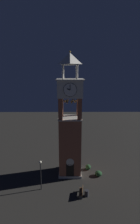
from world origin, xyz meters
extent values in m
plane|color=#2A2925|center=(0.00, 0.00, 0.00)|extent=(80.00, 80.00, 0.00)
cube|color=#93543D|center=(0.00, 0.00, 4.25)|extent=(3.09, 3.09, 8.49)
cube|color=silver|center=(0.00, 0.00, 0.17)|extent=(3.29, 3.29, 0.35)
cube|color=black|center=(0.00, -1.56, 1.15)|extent=(1.10, 0.04, 2.20)
cylinder|color=silver|center=(0.00, -1.56, 2.55)|extent=(1.10, 0.04, 1.10)
cube|color=#93543D|center=(-1.26, -1.26, 10.00)|extent=(0.56, 0.56, 3.02)
cube|color=#93543D|center=(1.26, -1.26, 10.00)|extent=(0.56, 0.56, 3.02)
cube|color=#93543D|center=(-1.26, 1.26, 10.00)|extent=(0.56, 0.56, 3.02)
cube|color=#93543D|center=(1.26, 1.26, 10.00)|extent=(0.56, 0.56, 3.02)
cube|color=silver|center=(0.00, 0.00, 8.55)|extent=(3.25, 3.25, 0.12)
cone|color=brown|center=(0.69, -0.11, 10.84)|extent=(0.56, 0.56, 0.41)
cone|color=brown|center=(0.38, 0.58, 10.84)|extent=(0.38, 0.38, 0.44)
cone|color=brown|center=(-0.34, 0.61, 10.84)|extent=(0.43, 0.43, 0.37)
cone|color=brown|center=(-0.68, -0.13, 10.84)|extent=(0.58, 0.58, 0.37)
cone|color=brown|center=(-0.39, -0.58, 10.84)|extent=(0.40, 0.40, 0.51)
cone|color=brown|center=(0.23, -0.66, 10.84)|extent=(0.42, 0.42, 0.47)
cube|color=silver|center=(0.00, 0.00, 12.63)|extent=(3.33, 3.33, 2.25)
cylinder|color=white|center=(0.00, -1.68, 12.63)|extent=(1.71, 0.05, 1.71)
torus|color=black|center=(0.00, -1.68, 12.63)|extent=(1.74, 0.06, 1.74)
cube|color=black|center=(-0.20, -1.74, 12.71)|extent=(0.43, 0.03, 0.24)
cube|color=black|center=(0.00, -1.74, 12.98)|extent=(0.07, 0.03, 0.68)
cylinder|color=white|center=(0.00, 1.68, 12.63)|extent=(1.71, 0.05, 1.71)
torus|color=black|center=(0.00, 1.68, 12.63)|extent=(1.74, 0.06, 1.74)
cube|color=black|center=(-0.20, 1.74, 12.71)|extent=(0.43, 0.03, 0.24)
cube|color=black|center=(0.00, 1.74, 12.98)|extent=(0.07, 0.03, 0.68)
cylinder|color=white|center=(-1.68, 0.00, 12.63)|extent=(0.05, 1.71, 1.71)
torus|color=black|center=(-1.68, 0.00, 12.63)|extent=(0.06, 1.74, 1.74)
cube|color=black|center=(-1.74, -0.20, 12.71)|extent=(0.03, 0.43, 0.24)
cube|color=black|center=(-1.74, 0.00, 12.98)|extent=(0.03, 0.07, 0.68)
cylinder|color=white|center=(1.68, 0.00, 12.63)|extent=(0.05, 1.71, 1.71)
torus|color=black|center=(1.68, 0.00, 12.63)|extent=(0.06, 1.74, 1.74)
cube|color=black|center=(1.74, -0.20, 12.71)|extent=(0.03, 0.43, 0.24)
cube|color=black|center=(1.74, 0.00, 12.98)|extent=(0.03, 0.07, 0.68)
cube|color=silver|center=(0.00, 0.00, 13.84)|extent=(3.69, 3.69, 0.16)
cylinder|color=silver|center=(-0.92, -0.92, 14.81)|extent=(0.22, 0.22, 1.79)
cylinder|color=silver|center=(0.92, -0.92, 14.81)|extent=(0.22, 0.22, 1.79)
cylinder|color=silver|center=(-0.92, 0.92, 14.81)|extent=(0.22, 0.22, 1.79)
cylinder|color=silver|center=(0.92, 0.92, 14.81)|extent=(0.22, 0.22, 1.79)
cube|color=silver|center=(0.00, 0.00, 15.77)|extent=(2.27, 2.27, 0.12)
pyramid|color=silver|center=(0.00, 0.00, 16.54)|extent=(2.27, 2.27, 1.43)
sphere|color=#B79338|center=(0.00, 0.00, 17.37)|extent=(0.24, 0.24, 0.24)
cube|color=brown|center=(1.32, -5.00, 0.45)|extent=(0.64, 1.64, 0.06)
cube|color=brown|center=(1.51, -5.03, 0.73)|extent=(0.25, 1.59, 0.44)
cube|color=#2D2D33|center=(1.23, -5.72, 0.21)|extent=(0.40, 0.13, 0.42)
cube|color=#2D2D33|center=(1.41, -4.29, 0.21)|extent=(0.40, 0.13, 0.42)
cylinder|color=black|center=(-3.74, -3.87, 1.83)|extent=(0.12, 0.12, 3.67)
sphere|color=#F9EFCC|center=(-3.74, -3.87, 3.85)|extent=(0.36, 0.36, 0.36)
cylinder|color=#2D2D33|center=(2.00, -5.19, 0.40)|extent=(0.52, 0.52, 0.80)
ellipsoid|color=#234C28|center=(4.16, -0.90, 0.37)|extent=(1.00, 1.00, 0.75)
ellipsoid|color=#234C28|center=(2.82, 0.83, 0.40)|extent=(0.84, 0.84, 0.81)
camera|label=1|loc=(-0.15, -24.05, 15.02)|focal=28.52mm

